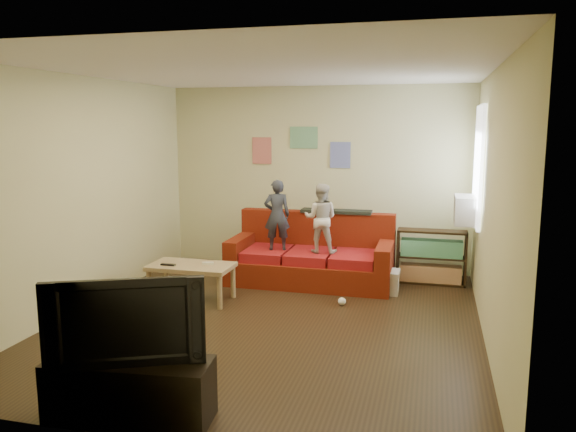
% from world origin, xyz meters
% --- Properties ---
extents(room_shell, '(4.52, 5.02, 2.72)m').
position_xyz_m(room_shell, '(0.00, 0.00, 1.35)').
color(room_shell, '#332414').
rests_on(room_shell, ground).
extents(sofa, '(2.19, 1.01, 0.96)m').
position_xyz_m(sofa, '(0.12, 1.67, 0.32)').
color(sofa, maroon).
rests_on(sofa, ground).
extents(child_a, '(0.40, 0.33, 0.96)m').
position_xyz_m(child_a, '(-0.33, 1.49, 0.94)').
color(child_a, '#2B313E').
rests_on(child_a, sofa).
extents(child_b, '(0.46, 0.37, 0.92)m').
position_xyz_m(child_b, '(0.27, 1.49, 0.92)').
color(child_b, silver).
rests_on(child_b, sofa).
extents(coffee_table, '(1.01, 0.56, 0.46)m').
position_xyz_m(coffee_table, '(-1.14, 0.47, 0.39)').
color(coffee_table, tan).
rests_on(coffee_table, ground).
extents(remote, '(0.18, 0.05, 0.02)m').
position_xyz_m(remote, '(-1.39, 0.35, 0.47)').
color(remote, black).
rests_on(remote, coffee_table).
extents(game_controller, '(0.14, 0.07, 0.03)m').
position_xyz_m(game_controller, '(-0.94, 0.52, 0.47)').
color(game_controller, white).
rests_on(game_controller, coffee_table).
extents(bookshelf, '(0.92, 0.28, 0.74)m').
position_xyz_m(bookshelf, '(1.70, 2.00, 0.33)').
color(bookshelf, black).
rests_on(bookshelf, ground).
extents(window, '(0.04, 1.08, 1.48)m').
position_xyz_m(window, '(2.22, 1.65, 1.64)').
color(window, white).
rests_on(window, room_shell).
extents(ac_unit, '(0.28, 0.55, 0.35)m').
position_xyz_m(ac_unit, '(2.10, 1.65, 1.08)').
color(ac_unit, '#B7B2A3').
rests_on(ac_unit, window).
extents(artwork_left, '(0.30, 0.01, 0.40)m').
position_xyz_m(artwork_left, '(-0.85, 2.48, 1.75)').
color(artwork_left, '#D87266').
rests_on(artwork_left, room_shell).
extents(artwork_center, '(0.42, 0.01, 0.32)m').
position_xyz_m(artwork_center, '(-0.20, 2.48, 1.95)').
color(artwork_center, '#72B27F').
rests_on(artwork_center, room_shell).
extents(artwork_right, '(0.30, 0.01, 0.38)m').
position_xyz_m(artwork_right, '(0.35, 2.48, 1.70)').
color(artwork_right, '#727FCC').
rests_on(artwork_right, room_shell).
extents(file_box, '(0.43, 0.33, 0.30)m').
position_xyz_m(file_box, '(1.11, 1.39, 0.15)').
color(file_box, silver).
rests_on(file_box, ground).
extents(tv_stand, '(1.25, 0.54, 0.45)m').
position_xyz_m(tv_stand, '(-0.40, -2.25, 0.23)').
color(tv_stand, black).
rests_on(tv_stand, ground).
extents(television, '(1.08, 0.59, 0.64)m').
position_xyz_m(television, '(-0.40, -2.25, 0.78)').
color(television, black).
rests_on(television, tv_stand).
extents(tissue, '(0.10, 0.10, 0.10)m').
position_xyz_m(tissue, '(0.68, 0.74, 0.05)').
color(tissue, white).
rests_on(tissue, ground).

